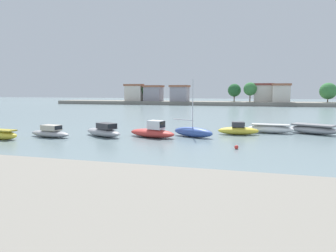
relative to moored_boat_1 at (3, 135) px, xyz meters
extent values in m
ellipsoid|color=yellow|center=(0.00, 0.00, -0.05)|extent=(3.48, 1.60, 0.88)
cube|color=#A8952A|center=(0.00, 0.00, 0.46)|extent=(2.79, 1.34, 0.14)
ellipsoid|color=#9E9EA3|center=(3.52, 2.74, -0.12)|extent=(5.36, 2.41, 0.74)
cube|color=#BCB2A3|center=(3.74, 2.70, 0.54)|extent=(2.22, 1.48, 0.58)
cube|color=black|center=(4.75, 2.53, 0.60)|extent=(0.25, 1.04, 0.40)
ellipsoid|color=#9E9EA3|center=(8.77, 4.79, -0.04)|extent=(5.76, 4.18, 0.90)
cube|color=#333338|center=(9.36, 4.47, 0.72)|extent=(2.52, 2.13, 0.61)
cube|color=black|center=(10.32, 3.96, 0.78)|extent=(0.60, 1.03, 0.43)
ellipsoid|color=#C63833|center=(14.13, 5.62, -0.04)|extent=(5.86, 3.52, 0.90)
cube|color=silver|center=(14.63, 5.47, 0.87)|extent=(1.88, 1.54, 0.93)
cube|color=black|center=(15.41, 5.24, 0.97)|extent=(0.37, 0.99, 0.65)
ellipsoid|color=#3856A8|center=(18.31, 7.05, 0.04)|extent=(5.09, 3.38, 1.05)
cylinder|color=silver|center=(18.26, 7.07, 3.12)|extent=(0.10, 0.10, 5.11)
cylinder|color=#B7B7BC|center=(17.08, 7.62, 1.30)|extent=(2.50, 1.22, 0.08)
ellipsoid|color=yellow|center=(22.92, 10.16, -0.04)|extent=(4.72, 2.24, 0.89)
cube|color=#333338|center=(22.88, 10.16, 0.68)|extent=(1.48, 1.20, 0.57)
cube|color=black|center=(23.56, 10.25, 0.74)|extent=(0.20, 0.93, 0.40)
ellipsoid|color=white|center=(26.48, 12.67, -0.02)|extent=(5.43, 2.14, 0.94)
cube|color=#AFAFAF|center=(26.48, 12.67, 0.50)|extent=(4.35, 1.78, 0.11)
ellipsoid|color=#9E9EA3|center=(31.23, 13.24, -0.02)|extent=(5.98, 4.52, 0.94)
cube|color=slate|center=(31.23, 13.24, 0.54)|extent=(4.82, 3.69, 0.17)
sphere|color=orange|center=(31.02, 19.12, -0.28)|extent=(0.42, 0.42, 0.42)
sphere|color=red|center=(23.26, 1.06, -0.31)|extent=(0.34, 0.34, 0.34)
cube|color=gray|center=(2.22, 86.18, 0.16)|extent=(105.07, 11.82, 1.29)
cube|color=beige|center=(-20.04, 84.94, 3.63)|extent=(6.54, 3.38, 5.67)
cube|color=#995B42|center=(-20.04, 84.94, 6.82)|extent=(7.19, 3.72, 0.70)
cube|color=beige|center=(-18.07, 87.45, 3.09)|extent=(6.47, 3.66, 4.59)
cube|color=#565156|center=(-18.07, 87.45, 5.74)|extent=(7.12, 4.03, 0.70)
cube|color=#99939E|center=(-12.60, 86.18, 3.40)|extent=(6.38, 5.43, 5.19)
cube|color=#995B42|center=(-12.60, 86.18, 6.34)|extent=(7.02, 5.97, 0.70)
cube|color=#99939E|center=(-2.06, 84.92, 3.38)|extent=(6.15, 5.64, 5.16)
cube|color=#995B42|center=(-2.06, 84.92, 6.31)|extent=(6.76, 6.21, 0.70)
cube|color=beige|center=(27.21, 87.43, 3.64)|extent=(6.27, 4.90, 5.68)
cube|color=brown|center=(27.21, 87.43, 6.83)|extent=(6.90, 5.39, 0.70)
cube|color=beige|center=(32.82, 85.17, 3.56)|extent=(5.55, 5.91, 5.52)
cube|color=#995B42|center=(32.82, 85.17, 6.67)|extent=(6.10, 6.50, 0.70)
cylinder|color=brown|center=(17.38, 86.87, 1.89)|extent=(0.36, 0.36, 2.17)
sphere|color=#235B2D|center=(17.38, 86.87, 4.80)|extent=(4.56, 4.56, 4.56)
cylinder|color=brown|center=(47.74, 87.69, 1.56)|extent=(0.36, 0.36, 1.53)
sphere|color=#387A3D|center=(47.74, 87.69, 4.51)|extent=(5.46, 5.46, 5.46)
cylinder|color=brown|center=(22.84, 85.06, 2.11)|extent=(0.36, 0.36, 2.61)
sphere|color=#387A3D|center=(22.84, 85.06, 5.22)|extent=(4.50, 4.50, 4.50)
cylinder|color=brown|center=(-17.47, 86.27, 2.23)|extent=(0.36, 0.36, 2.87)
sphere|color=#2D6B33|center=(-17.47, 86.27, 5.18)|extent=(3.77, 3.77, 3.77)
camera|label=1|loc=(24.71, -25.46, 4.41)|focal=33.04mm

